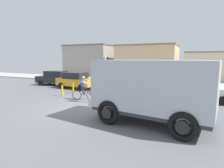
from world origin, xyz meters
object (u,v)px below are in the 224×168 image
(car_red_near, at_px, (76,80))
(bollard_near, at_px, (62,91))
(traffic_light_pole, at_px, (106,72))
(car_white_mid, at_px, (55,78))
(truck_foreground, at_px, (152,87))
(bollard_far, at_px, (73,88))
(cyclist, at_px, (83,88))
(car_far_side, at_px, (200,90))

(car_red_near, distance_m, bollard_near, 3.81)
(traffic_light_pole, height_order, car_white_mid, traffic_light_pole)
(truck_foreground, bearing_deg, bollard_far, 150.19)
(bollard_near, xyz_separation_m, bollard_far, (0.00, 1.40, 0.00))
(truck_foreground, distance_m, bollard_near, 8.41)
(bollard_near, height_order, bollard_far, same)
(cyclist, height_order, bollard_near, cyclist)
(bollard_far, bearing_deg, car_far_side, 7.68)
(cyclist, relative_size, car_red_near, 0.42)
(cyclist, height_order, car_white_mid, cyclist)
(truck_foreground, bearing_deg, traffic_light_pole, 145.93)
(cyclist, relative_size, car_white_mid, 0.41)
(bollard_far, bearing_deg, bollard_near, -90.00)
(car_red_near, relative_size, car_white_mid, 0.99)
(bollard_near, bearing_deg, cyclist, -9.35)
(car_white_mid, xyz_separation_m, bollard_far, (4.76, -3.12, -0.37))
(car_far_side, bearing_deg, car_white_mid, 173.00)
(cyclist, height_order, car_red_near, cyclist)
(truck_foreground, relative_size, cyclist, 3.31)
(truck_foreground, distance_m, car_far_side, 6.19)
(car_red_near, distance_m, car_white_mid, 3.63)
(car_white_mid, distance_m, bollard_far, 5.70)
(truck_foreground, bearing_deg, bollard_near, 158.59)
(bollard_far, bearing_deg, car_white_mid, 146.79)
(truck_foreground, bearing_deg, car_red_near, 143.66)
(truck_foreground, height_order, car_white_mid, truck_foreground)
(cyclist, distance_m, car_white_mid, 8.54)
(truck_foreground, xyz_separation_m, cyclist, (-5.51, 2.67, -0.80))
(truck_foreground, distance_m, traffic_light_pole, 4.33)
(truck_foreground, height_order, traffic_light_pole, traffic_light_pole)
(car_far_side, height_order, bollard_near, car_far_side)
(truck_foreground, height_order, bollard_far, truck_foreground)
(cyclist, bearing_deg, bollard_far, 141.71)
(car_white_mid, relative_size, car_far_side, 1.02)
(truck_foreground, relative_size, car_red_near, 1.38)
(bollard_near, bearing_deg, truck_foreground, -21.41)
(truck_foreground, relative_size, car_far_side, 1.38)
(traffic_light_pole, xyz_separation_m, bollard_near, (-4.17, 0.62, -1.62))
(truck_foreground, relative_size, bollard_far, 6.32)
(traffic_light_pole, distance_m, car_white_mid, 10.39)
(cyclist, bearing_deg, car_white_mid, 145.10)
(car_far_side, bearing_deg, traffic_light_pole, -149.38)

